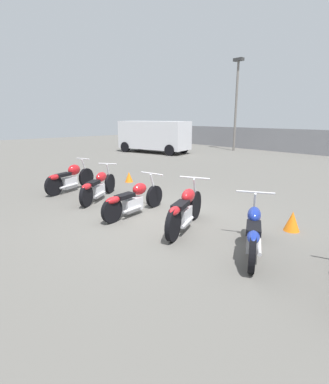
{
  "coord_description": "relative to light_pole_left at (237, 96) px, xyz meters",
  "views": [
    {
      "loc": [
        5.21,
        -4.5,
        2.4
      ],
      "look_at": [
        0.0,
        0.1,
        0.65
      ],
      "focal_mm": 28.0,
      "sensor_mm": 36.0,
      "label": 1
    }
  ],
  "objects": [
    {
      "name": "traffic_cone_far",
      "position": [
        10.38,
        -12.22,
        -3.58
      ],
      "size": [
        0.34,
        0.34,
        0.43
      ],
      "color": "orange",
      "rests_on": "ground_plane"
    },
    {
      "name": "ground_plane",
      "position": [
        7.92,
        -13.82,
        -3.79
      ],
      "size": [
        60.0,
        60.0,
        0.0
      ],
      "primitive_type": "plane",
      "color": "#5B5954"
    },
    {
      "name": "motorcycle_slot_0",
      "position": [
        3.83,
        -14.26,
        -3.35
      ],
      "size": [
        0.9,
        2.01,
        1.02
      ],
      "rotation": [
        0.0,
        0.0,
        0.36
      ],
      "color": "black",
      "rests_on": "ground_plane"
    },
    {
      "name": "light_pole_left",
      "position": [
        0.0,
        0.0,
        0.0
      ],
      "size": [
        0.7,
        0.35,
        6.28
      ],
      "color": "slate",
      "rests_on": "ground_plane"
    },
    {
      "name": "motorcycle_slot_3",
      "position": [
        8.79,
        -13.89,
        -3.34
      ],
      "size": [
        1.11,
        1.97,
        1.04
      ],
      "rotation": [
        0.0,
        0.0,
        0.45
      ],
      "color": "black",
      "rests_on": "ground_plane"
    },
    {
      "name": "motorcycle_slot_2",
      "position": [
        7.23,
        -14.15,
        -3.4
      ],
      "size": [
        0.8,
        2.14,
        0.96
      ],
      "rotation": [
        0.0,
        0.0,
        0.21
      ],
      "color": "black",
      "rests_on": "ground_plane"
    },
    {
      "name": "motorcycle_slot_1",
      "position": [
        5.38,
        -14.1,
        -3.38
      ],
      "size": [
        1.35,
        1.86,
        0.98
      ],
      "rotation": [
        0.0,
        0.0,
        0.61
      ],
      "color": "black",
      "rests_on": "ground_plane"
    },
    {
      "name": "traffic_cone_near",
      "position": [
        3.93,
        -11.99,
        -3.6
      ],
      "size": [
        0.31,
        0.31,
        0.39
      ],
      "color": "orange",
      "rests_on": "ground_plane"
    },
    {
      "name": "parked_van",
      "position": [
        -2.83,
        -5.2,
        -2.62
      ],
      "size": [
        5.17,
        3.01,
        2.11
      ],
      "rotation": [
        0.0,
        0.0,
        -1.31
      ],
      "color": "silver",
      "rests_on": "ground_plane"
    },
    {
      "name": "motorcycle_slot_4",
      "position": [
        10.45,
        -13.85,
        -3.37
      ],
      "size": [
        1.23,
        1.8,
        1.0
      ],
      "rotation": [
        0.0,
        0.0,
        0.56
      ],
      "color": "black",
      "rests_on": "ground_plane"
    }
  ]
}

